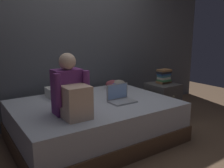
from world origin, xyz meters
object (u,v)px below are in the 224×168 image
(book_stack, at_px, (164,76))
(nightstand, at_px, (162,101))
(bed, at_px, (94,121))
(person_sitting, at_px, (71,92))
(pillow, at_px, (69,91))
(laptop, at_px, (120,97))
(clothes_pile, at_px, (115,85))

(book_stack, bearing_deg, nightstand, -144.81)
(bed, xyz_separation_m, nightstand, (1.30, 0.06, 0.04))
(bed, distance_m, book_stack, 1.41)
(person_sitting, distance_m, pillow, 0.82)
(laptop, distance_m, pillow, 0.76)
(bed, xyz_separation_m, person_sitting, (-0.44, -0.30, 0.51))
(person_sitting, bearing_deg, pillow, 68.22)
(person_sitting, height_order, book_stack, person_sitting)
(nightstand, height_order, laptop, laptop)
(bed, bearing_deg, book_stack, 3.48)
(laptop, bearing_deg, nightstand, 13.23)
(pillow, bearing_deg, nightstand, -15.20)
(bed, height_order, laptop, laptop)
(pillow, xyz_separation_m, clothes_pile, (0.81, 0.02, -0.01))
(book_stack, xyz_separation_m, clothes_pile, (-0.67, 0.39, -0.12))
(clothes_pile, bearing_deg, book_stack, -30.10)
(book_stack, bearing_deg, person_sitting, -168.04)
(bed, distance_m, pillow, 0.57)
(bed, relative_size, book_stack, 8.27)
(bed, height_order, book_stack, book_stack)
(clothes_pile, bearing_deg, nightstand, -32.92)
(nightstand, height_order, person_sitting, person_sitting)
(bed, relative_size, clothes_pile, 6.46)
(nightstand, distance_m, book_stack, 0.40)
(laptop, height_order, book_stack, book_stack)
(bed, bearing_deg, laptop, -32.89)
(person_sitting, xyz_separation_m, clothes_pile, (1.10, 0.77, -0.19))
(clothes_pile, bearing_deg, laptop, -119.99)
(bed, relative_size, person_sitting, 3.05)
(book_stack, bearing_deg, bed, -176.52)
(person_sitting, height_order, laptop, person_sitting)
(laptop, xyz_separation_m, pillow, (-0.43, 0.63, 0.01))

